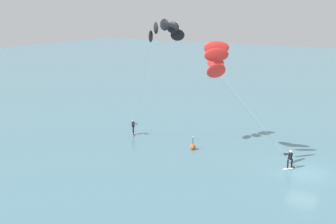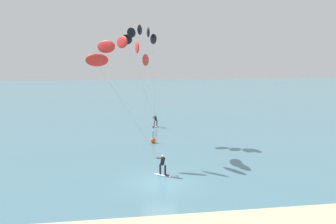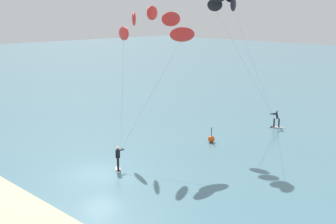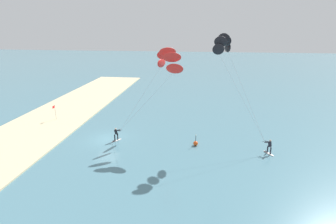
% 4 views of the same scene
% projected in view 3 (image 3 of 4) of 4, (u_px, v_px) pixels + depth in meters
% --- Properties ---
extents(ground_plane, '(240.00, 240.00, 0.00)m').
position_uv_depth(ground_plane, '(100.00, 173.00, 30.76)').
color(ground_plane, slate).
extents(kitesurfer_nearshore, '(6.91, 8.67, 11.03)m').
position_uv_depth(kitesurfer_nearshore, '(151.00, 28.00, 35.29)').
color(kitesurfer_nearshore, white).
rests_on(kitesurfer_nearshore, ground).
extents(kitesurfer_mid_water, '(5.06, 7.31, 12.70)m').
position_uv_depth(kitesurfer_mid_water, '(227.00, 6.00, 38.21)').
color(kitesurfer_mid_water, white).
rests_on(kitesurfer_mid_water, ground).
extents(marker_buoy, '(0.56, 0.56, 1.38)m').
position_uv_depth(marker_buoy, '(211.00, 139.00, 37.88)').
color(marker_buoy, '#EA5119').
rests_on(marker_buoy, ground).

